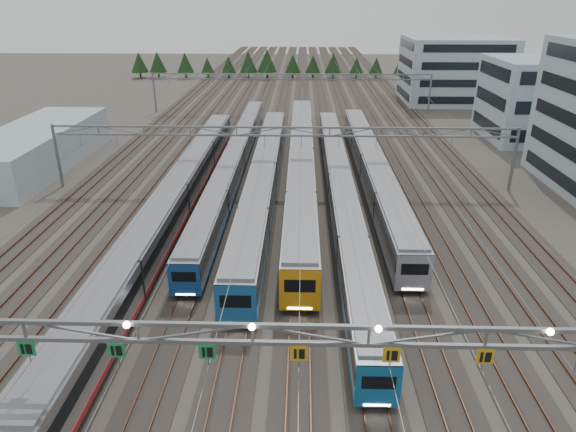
{
  "coord_description": "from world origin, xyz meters",
  "views": [
    {
      "loc": [
        2.27,
        -20.43,
        22.38
      ],
      "look_at": [
        1.07,
        23.25,
        3.5
      ],
      "focal_mm": 32.0,
      "sensor_mm": 36.0,
      "label": 1
    }
  ],
  "objects_px": {
    "train_b": "(235,159)",
    "gantry_far": "(291,81)",
    "train_d": "(301,162)",
    "depot_bldg_north": "(454,70)",
    "train_a": "(175,200)",
    "gantry_near": "(252,339)",
    "gantry_mid": "(283,139)",
    "train_f": "(372,168)",
    "train_c": "(264,177)",
    "depot_bldg_mid": "(533,100)",
    "west_shed": "(35,148)",
    "train_e": "(340,187)"
  },
  "relations": [
    {
      "from": "train_b",
      "to": "gantry_far",
      "type": "distance_m",
      "value": 39.55
    },
    {
      "from": "train_d",
      "to": "depot_bldg_north",
      "type": "distance_m",
      "value": 64.27
    },
    {
      "from": "train_a",
      "to": "gantry_near",
      "type": "xyz_separation_m",
      "value": [
        11.2,
        -30.37,
        4.87
      ]
    },
    {
      "from": "train_d",
      "to": "gantry_mid",
      "type": "bearing_deg",
      "value": -118.84
    },
    {
      "from": "train_f",
      "to": "gantry_far",
      "type": "bearing_deg",
      "value": 104.71
    },
    {
      "from": "train_c",
      "to": "gantry_mid",
      "type": "distance_m",
      "value": 5.08
    },
    {
      "from": "gantry_mid",
      "to": "train_d",
      "type": "bearing_deg",
      "value": 61.16
    },
    {
      "from": "gantry_near",
      "to": "depot_bldg_north",
      "type": "distance_m",
      "value": 105.04
    },
    {
      "from": "train_a",
      "to": "depot_bldg_mid",
      "type": "relative_size",
      "value": 4.25
    },
    {
      "from": "west_shed",
      "to": "train_d",
      "type": "bearing_deg",
      "value": -6.13
    },
    {
      "from": "train_d",
      "to": "gantry_near",
      "type": "relative_size",
      "value": 1.14
    },
    {
      "from": "gantry_mid",
      "to": "depot_bldg_mid",
      "type": "relative_size",
      "value": 3.52
    },
    {
      "from": "train_e",
      "to": "west_shed",
      "type": "height_order",
      "value": "west_shed"
    },
    {
      "from": "train_f",
      "to": "gantry_near",
      "type": "xyz_separation_m",
      "value": [
        -11.3,
        -42.28,
        4.92
      ]
    },
    {
      "from": "train_b",
      "to": "train_f",
      "type": "bearing_deg",
      "value": -12.91
    },
    {
      "from": "gantry_mid",
      "to": "depot_bldg_north",
      "type": "distance_m",
      "value": 68.76
    },
    {
      "from": "train_a",
      "to": "train_e",
      "type": "bearing_deg",
      "value": 16.42
    },
    {
      "from": "train_c",
      "to": "depot_bldg_north",
      "type": "distance_m",
      "value": 71.68
    },
    {
      "from": "gantry_near",
      "to": "train_b",
      "type": "bearing_deg",
      "value": 98.22
    },
    {
      "from": "train_c",
      "to": "gantry_near",
      "type": "height_order",
      "value": "gantry_near"
    },
    {
      "from": "train_c",
      "to": "train_f",
      "type": "xyz_separation_m",
      "value": [
        13.5,
        4.01,
        -0.05
      ]
    },
    {
      "from": "train_a",
      "to": "gantry_mid",
      "type": "distance_m",
      "value": 15.46
    },
    {
      "from": "train_c",
      "to": "train_f",
      "type": "height_order",
      "value": "train_c"
    },
    {
      "from": "train_a",
      "to": "gantry_far",
      "type": "xyz_separation_m",
      "value": [
        11.25,
        54.75,
        4.17
      ]
    },
    {
      "from": "train_c",
      "to": "gantry_near",
      "type": "distance_m",
      "value": 38.64
    },
    {
      "from": "train_c",
      "to": "depot_bldg_north",
      "type": "height_order",
      "value": "depot_bldg_north"
    },
    {
      "from": "depot_bldg_mid",
      "to": "gantry_mid",
      "type": "bearing_deg",
      "value": -147.47
    },
    {
      "from": "train_a",
      "to": "gantry_far",
      "type": "height_order",
      "value": "gantry_far"
    },
    {
      "from": "gantry_near",
      "to": "west_shed",
      "type": "distance_m",
      "value": 59.68
    },
    {
      "from": "west_shed",
      "to": "train_c",
      "type": "bearing_deg",
      "value": -16.89
    },
    {
      "from": "train_d",
      "to": "gantry_near",
      "type": "xyz_separation_m",
      "value": [
        -2.3,
        -44.2,
        4.79
      ]
    },
    {
      "from": "gantry_far",
      "to": "train_b",
      "type": "bearing_deg",
      "value": -99.89
    },
    {
      "from": "train_c",
      "to": "train_f",
      "type": "distance_m",
      "value": 14.08
    },
    {
      "from": "gantry_mid",
      "to": "west_shed",
      "type": "height_order",
      "value": "gantry_mid"
    },
    {
      "from": "train_a",
      "to": "train_c",
      "type": "relative_size",
      "value": 1.2
    },
    {
      "from": "train_a",
      "to": "depot_bldg_mid",
      "type": "height_order",
      "value": "depot_bldg_mid"
    },
    {
      "from": "gantry_near",
      "to": "gantry_mid",
      "type": "relative_size",
      "value": 1.0
    },
    {
      "from": "train_f",
      "to": "gantry_mid",
      "type": "relative_size",
      "value": 0.96
    },
    {
      "from": "depot_bldg_mid",
      "to": "gantry_near",
      "type": "bearing_deg",
      "value": -121.52
    },
    {
      "from": "train_e",
      "to": "depot_bldg_north",
      "type": "distance_m",
      "value": 69.64
    },
    {
      "from": "train_e",
      "to": "gantry_far",
      "type": "relative_size",
      "value": 1.18
    },
    {
      "from": "train_b",
      "to": "gantry_mid",
      "type": "distance_m",
      "value": 10.24
    },
    {
      "from": "gantry_mid",
      "to": "train_c",
      "type": "bearing_deg",
      "value": -140.62
    },
    {
      "from": "west_shed",
      "to": "gantry_far",
      "type": "bearing_deg",
      "value": 46.55
    },
    {
      "from": "gantry_mid",
      "to": "depot_bldg_mid",
      "type": "xyz_separation_m",
      "value": [
        40.32,
        25.71,
        0.13
      ]
    },
    {
      "from": "train_a",
      "to": "west_shed",
      "type": "xyz_separation_m",
      "value": [
        -23.72,
        17.84,
        0.49
      ]
    },
    {
      "from": "train_b",
      "to": "west_shed",
      "type": "distance_m",
      "value": 28.29
    },
    {
      "from": "train_b",
      "to": "depot_bldg_mid",
      "type": "bearing_deg",
      "value": 22.43
    },
    {
      "from": "train_a",
      "to": "gantry_far",
      "type": "relative_size",
      "value": 1.21
    },
    {
      "from": "train_e",
      "to": "gantry_mid",
      "type": "relative_size",
      "value": 1.18
    }
  ]
}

